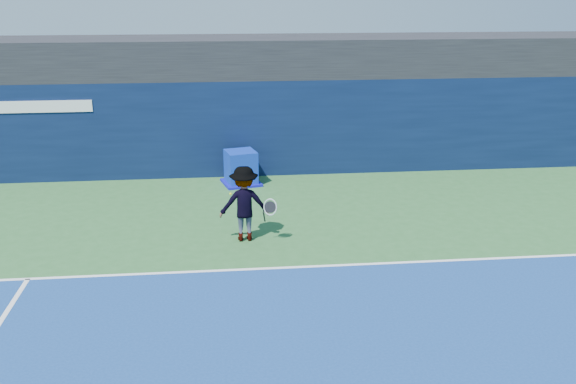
# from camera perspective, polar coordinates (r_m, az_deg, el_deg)

# --- Properties ---
(ground) EXTENTS (80.00, 80.00, 0.00)m
(ground) POSITION_cam_1_polar(r_m,az_deg,el_deg) (11.20, -0.52, -13.26)
(ground) COLOR #2B612D
(ground) RESTS_ON ground
(baseline) EXTENTS (24.00, 0.10, 0.01)m
(baseline) POSITION_cam_1_polar(r_m,az_deg,el_deg) (13.84, -1.71, -6.80)
(baseline) COLOR white
(baseline) RESTS_ON ground
(stadium_band) EXTENTS (36.00, 3.00, 1.20)m
(stadium_band) POSITION_cam_1_polar(r_m,az_deg,el_deg) (21.17, -3.57, 11.96)
(stadium_band) COLOR black
(stadium_band) RESTS_ON back_wall_assembly
(back_wall_assembly) EXTENTS (36.00, 1.03, 3.00)m
(back_wall_assembly) POSITION_cam_1_polar(r_m,az_deg,el_deg) (20.51, -3.34, 5.83)
(back_wall_assembly) COLOR #091534
(back_wall_assembly) RESTS_ON ground
(equipment_cart) EXTENTS (1.30, 1.30, 1.03)m
(equipment_cart) POSITION_cam_1_polar(r_m,az_deg,el_deg) (19.52, -4.21, 2.06)
(equipment_cart) COLOR #0B27A3
(equipment_cart) RESTS_ON ground
(tennis_player) EXTENTS (1.35, 0.75, 1.81)m
(tennis_player) POSITION_cam_1_polar(r_m,az_deg,el_deg) (15.09, -3.91, -1.03)
(tennis_player) COLOR white
(tennis_player) RESTS_ON ground
(tennis_ball) EXTENTS (0.06, 0.06, 0.06)m
(tennis_ball) POSITION_cam_1_polar(r_m,az_deg,el_deg) (16.10, -5.13, -0.17)
(tennis_ball) COLOR #CBD717
(tennis_ball) RESTS_ON ground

